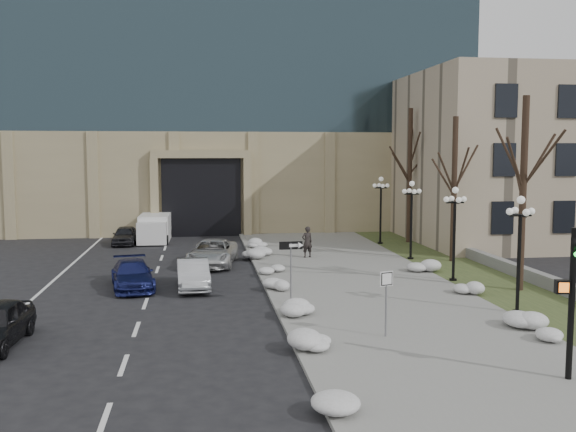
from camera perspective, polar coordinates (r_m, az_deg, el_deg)
name	(u,v)px	position (r m, az deg, el deg)	size (l,w,h in m)	color
ground	(347,378)	(19.07, 5.28, -14.13)	(160.00, 160.00, 0.00)	black
sidewalk	(352,278)	(33.00, 5.68, -5.50)	(9.00, 40.00, 0.12)	gray
curb	(264,280)	(32.26, -2.15, -5.72)	(0.30, 40.00, 0.14)	gray
grass_strip	(473,275)	(35.08, 16.10, -5.05)	(4.00, 40.00, 0.10)	#364522
stone_wall	(492,262)	(37.65, 17.67, -3.90)	(0.50, 30.00, 0.70)	gray
office_tower	(221,21)	(62.25, -6.02, 16.83)	(40.00, 24.70, 36.00)	tan
classical_building	(548,158)	(52.42, 22.12, 4.79)	(22.00, 18.12, 12.00)	tan
car_b	(193,274)	(30.82, -8.44, -5.15)	(1.46, 4.19, 1.38)	#B9BCC1
car_c	(132,275)	(31.39, -13.66, -5.10)	(1.86, 4.57, 1.33)	navy
car_d	(212,253)	(36.84, -6.73, -3.26)	(2.45, 5.32, 1.48)	silver
car_e	(125,235)	(46.30, -14.28, -1.67)	(1.54, 3.83, 1.30)	#2A2B2F
pedestrian	(307,242)	(38.70, 1.71, -2.32)	(0.69, 0.45, 1.88)	black
box_truck	(155,228)	(47.76, -11.74, -1.06)	(2.24, 6.05, 1.91)	silver
one_way_sign	(295,253)	(26.70, 0.62, -3.30)	(1.03, 0.29, 2.76)	slate
keep_sign	(386,290)	(22.37, 8.73, -6.49)	(0.50, 0.20, 2.40)	slate
traffic_signal	(570,307)	(19.62, 23.78, -7.39)	(0.75, 1.00, 4.40)	black
snow_clump_a	(339,398)	(16.80, 4.52, -15.84)	(1.10, 1.60, 0.36)	silver
snow_clump_b	(312,345)	(20.94, 2.17, -11.42)	(1.10, 1.60, 0.36)	silver
snow_clump_c	(299,312)	(25.06, 0.94, -8.53)	(1.10, 1.60, 0.36)	silver
snow_clump_d	(280,285)	(29.89, -0.72, -6.19)	(1.10, 1.60, 0.36)	silver
snow_clump_e	(271,270)	(33.82, -1.49, -4.79)	(1.10, 1.60, 0.36)	silver
snow_clump_f	(257,256)	(38.21, -2.80, -3.58)	(1.10, 1.60, 0.36)	silver
snow_clump_g	(256,245)	(42.88, -2.89, -2.56)	(1.10, 1.60, 0.36)	silver
snow_clump_h	(543,333)	(23.91, 21.76, -9.64)	(1.10, 1.60, 0.36)	silver
snow_clump_i	(470,289)	(30.16, 15.91, -6.30)	(1.10, 1.60, 0.36)	silver
snow_clump_j	(422,267)	(35.35, 11.83, -4.45)	(1.10, 1.60, 0.36)	silver
snow_clump_k	(531,325)	(24.80, 20.80, -9.06)	(1.10, 1.60, 0.36)	silver
snow_clump_l	(259,253)	(39.45, -2.56, -3.28)	(1.10, 1.60, 0.36)	silver
lamppost_a	(520,239)	(26.77, 19.89, -1.91)	(1.18, 1.18, 4.76)	black
lamppost_b	(455,221)	(32.62, 14.59, -0.44)	(1.18, 1.18, 4.76)	black
lamppost_c	(411,209)	(38.67, 10.92, 0.58)	(1.18, 1.18, 4.76)	black
lamppost_d	(381,201)	(44.85, 8.25, 1.32)	(1.18, 1.18, 4.76)	black
tree_near	(524,166)	(31.12, 20.23, 4.19)	(3.20, 3.20, 9.00)	black
tree_mid	(455,169)	(38.37, 14.59, 4.10)	(3.20, 3.20, 8.50)	black
tree_far	(410,156)	(45.86, 10.79, 5.23)	(3.20, 3.20, 9.50)	black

